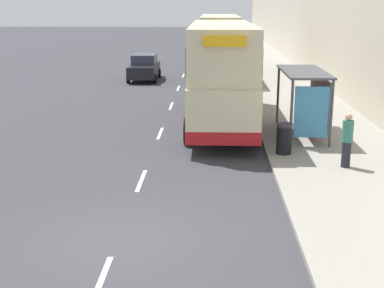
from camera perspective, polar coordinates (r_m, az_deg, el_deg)
The scene contains 17 objects.
ground_plane at distance 12.24m, azimuth -7.94°, elevation -10.11°, with size 220.00×220.00×0.00m, color #38383D.
pavement at distance 49.87m, azimuth 7.29°, elevation 8.87°, with size 5.00×93.00×0.14m.
lane_mark_0 at distance 10.62m, azimuth -9.69°, elevation -14.25°, with size 0.12×2.00×0.01m.
lane_mark_1 at distance 16.02m, azimuth -5.43°, elevation -3.91°, with size 0.12×2.00×0.01m.
lane_mark_2 at distance 21.71m, azimuth -3.41°, elevation 1.14°, with size 0.12×2.00×0.01m.
lane_mark_3 at distance 27.52m, azimuth -2.24°, elevation 4.07°, with size 0.12×2.00×0.01m.
lane_mark_4 at distance 33.38m, azimuth -1.47°, elevation 5.98°, with size 0.12×2.00×0.01m.
lane_mark_5 at distance 39.28m, azimuth -0.93°, elevation 7.31°, with size 0.12×2.00×0.01m.
lane_mark_6 at distance 45.19m, azimuth -0.52°, elevation 8.30°, with size 0.12×2.00×0.01m.
lane_mark_7 at distance 51.11m, azimuth -0.21°, elevation 9.06°, with size 0.12×2.00×0.01m.
lane_mark_8 at distance 57.04m, azimuth 0.03°, elevation 9.66°, with size 0.12×2.00×0.01m.
bus_shelter at distance 20.87m, azimuth 12.37°, elevation 5.50°, with size 1.60×4.20×2.48m.
double_decker_bus_near at distance 22.91m, azimuth 3.14°, elevation 7.66°, with size 2.85×10.84×4.30m.
double_decker_bus_ahead at distance 37.61m, azimuth 2.94°, elevation 10.45°, with size 2.85×10.88×4.30m.
car_0 at distance 37.01m, azimuth -5.12°, elevation 8.13°, with size 1.98×4.50×1.74m.
pedestrian_1 at distance 17.25m, azimuth 16.22°, elevation 0.43°, with size 0.34×0.34×1.72m.
litter_bin at distance 18.41m, azimuth 9.80°, elevation 0.58°, with size 0.55×0.55×1.05m.
Camera 1 is at (2.07, -10.92, 5.13)m, focal length 50.00 mm.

